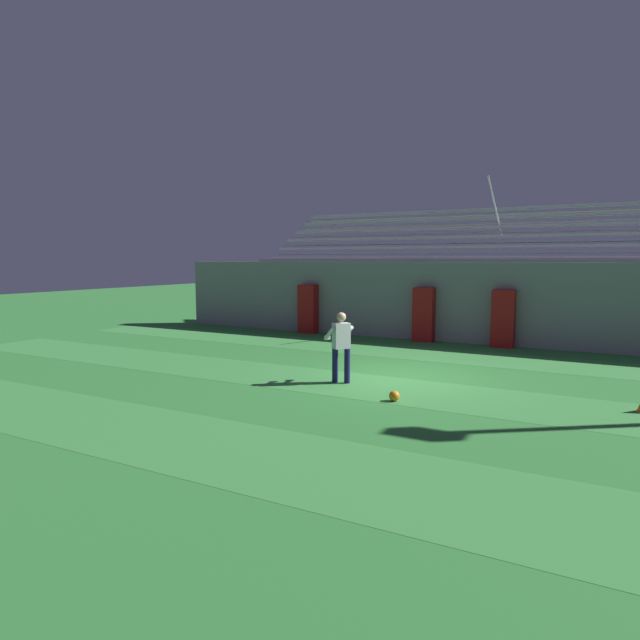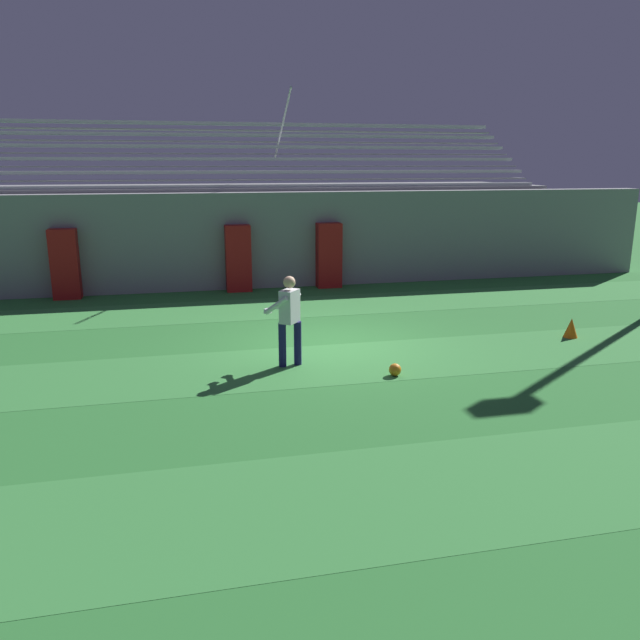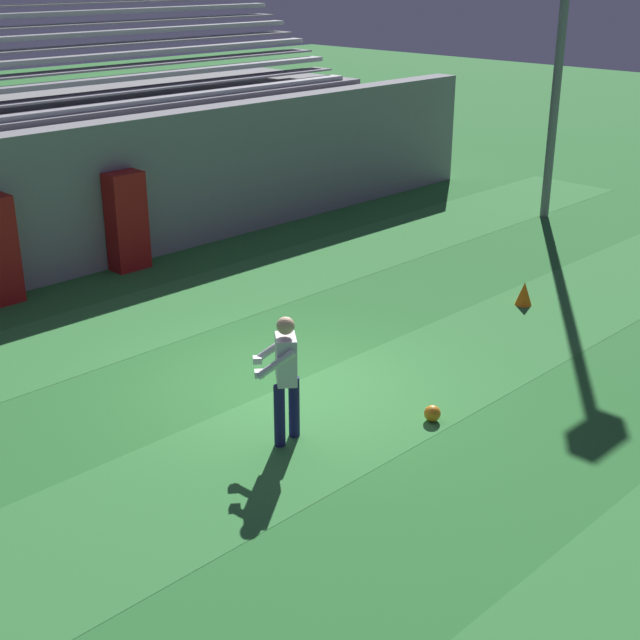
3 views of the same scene
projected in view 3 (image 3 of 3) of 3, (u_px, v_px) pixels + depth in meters
ground_plane at (288, 383)px, 12.72m from camera, size 80.00×80.00×0.00m
turf_stripe_mid at (351, 412)px, 11.91m from camera, size 28.00×2.39×0.01m
turf_stripe_far at (145, 318)px, 15.03m from camera, size 28.00×2.39×0.01m
back_wall at (46, 206)px, 16.45m from camera, size 24.00×0.60×2.80m
padding_pillar_gate_right at (127, 221)px, 17.14m from camera, size 0.72×0.44×1.91m
goalkeeper at (285, 372)px, 10.85m from camera, size 0.73×0.74×1.67m
soccer_ball at (432, 413)px, 11.64m from camera, size 0.22×0.22×0.22m
traffic_cone at (524, 294)px, 15.56m from camera, size 0.30×0.30×0.42m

